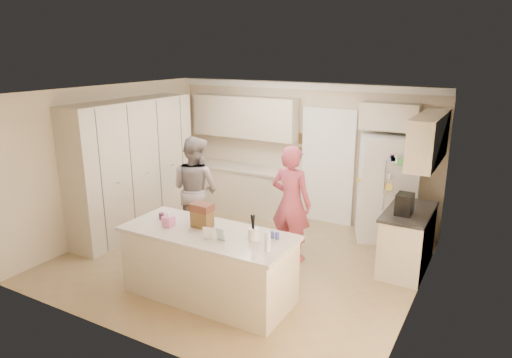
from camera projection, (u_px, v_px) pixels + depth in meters
The scene contains 41 objects.
floor at pixel (239, 261), 7.11m from camera, with size 5.20×4.60×0.02m, color #917A50.
ceiling at pixel (238, 91), 6.39m from camera, with size 5.20×4.60×0.02m, color white.
wall_back at pixel (302, 151), 8.69m from camera, with size 5.20×0.02×2.60m, color beige.
wall_front at pixel (125, 233), 4.81m from camera, with size 5.20×0.02×2.60m, color beige.
wall_left at pixel (111, 160), 7.98m from camera, with size 0.02×4.60×2.60m, color beige.
wall_right at pixel (422, 210), 5.52m from camera, with size 0.02×4.60×2.60m, color beige.
crown_back at pixel (302, 86), 8.31m from camera, with size 5.20×0.08×0.12m, color white.
pantry_bank at pixel (133, 167), 8.04m from camera, with size 0.60×2.60×2.35m, color beige.
back_base_cab at pixel (242, 190), 9.20m from camera, with size 2.20×0.60×0.88m, color beige.
back_countertop at pixel (242, 168), 9.07m from camera, with size 2.24×0.63×0.04m, color beige.
back_upper_cab at pixel (245, 117), 8.91m from camera, with size 2.20×0.35×0.80m, color beige.
doorway_opening at pixel (328, 168), 8.47m from camera, with size 0.90×0.06×2.10m, color black.
doorway_casing at pixel (327, 168), 8.44m from camera, with size 1.02×0.03×2.22m, color white.
wall_frame_upper at pixel (302, 139), 8.58m from camera, with size 0.15×0.02×0.20m, color brown.
wall_frame_lower at pixel (302, 153), 8.65m from camera, with size 0.15×0.02×0.20m, color brown.
refrigerator at pixel (386, 188), 7.73m from camera, with size 0.90×0.70×1.80m, color white.
fridge_seam at pixel (381, 194), 7.43m from camera, with size 0.01×0.02×1.78m, color gray.
fridge_dispenser at pixel (368, 178), 7.45m from camera, with size 0.22×0.03×0.35m, color black.
fridge_handle_l at pixel (378, 185), 7.40m from camera, with size 0.02×0.02×0.85m, color silver.
fridge_handle_r at pixel (384, 186), 7.35m from camera, with size 0.02×0.02×0.85m, color silver.
over_fridge_cab at pixel (390, 117), 7.54m from camera, with size 0.95×0.35×0.45m, color beige.
right_base_cab at pixel (407, 241), 6.74m from camera, with size 0.60×1.20×0.88m, color beige.
right_countertop at pixel (409, 212), 6.62m from camera, with size 0.63×1.24×0.04m, color #2D2B28.
right_upper_cab at pixel (429, 139), 6.44m from camera, with size 0.35×1.50×0.70m, color beige.
coffee_maker at pixel (404, 204), 6.42m from camera, with size 0.22×0.28×0.30m, color black.
island_base at pixel (209, 266), 5.97m from camera, with size 2.20×0.90×0.88m, color beige.
island_top at pixel (207, 233), 5.84m from camera, with size 2.28×0.96×0.05m, color beige.
utensil_crock at pixel (253, 234), 5.55m from camera, with size 0.13×0.13×0.15m, color white.
tissue_box at pixel (169, 221), 5.99m from camera, with size 0.13×0.13×0.14m, color pink.
tissue_plume at pixel (168, 213), 5.96m from camera, with size 0.08×0.08×0.08m, color white.
dollhouse_body at pixel (202, 219), 5.96m from camera, with size 0.26×0.18×0.22m, color brown.
dollhouse_roof at pixel (202, 207), 5.92m from camera, with size 0.28×0.20×0.10m, color #592D1E.
jam_jar at pixel (162, 216), 6.24m from camera, with size 0.07×0.07×0.09m, color #59263F.
greeting_card_a at pixel (208, 233), 5.58m from camera, with size 0.12×0.01×0.16m, color white.
greeting_card_b at pixel (220, 234), 5.55m from camera, with size 0.12×0.01×0.16m, color silver.
water_bottle at pixel (267, 242), 5.23m from camera, with size 0.07×0.07×0.24m, color silver.
shaker_salt at pixel (272, 235), 5.62m from camera, with size 0.05×0.05×0.09m, color #3D43A1.
shaker_pepper at pixel (277, 236), 5.59m from camera, with size 0.05×0.05×0.09m, color #3D43A1.
teen_boy at pixel (195, 189), 7.68m from camera, with size 0.88×0.68×1.81m, color gray.
teen_girl at pixel (291, 203), 6.97m from camera, with size 0.66×0.43×1.81m, color #C74C62.
fridge_magnets at pixel (381, 194), 7.42m from camera, with size 0.76×0.02×1.44m, color tan, non-canonical shape.
Camera 1 is at (3.40, -5.53, 3.17)m, focal length 32.00 mm.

